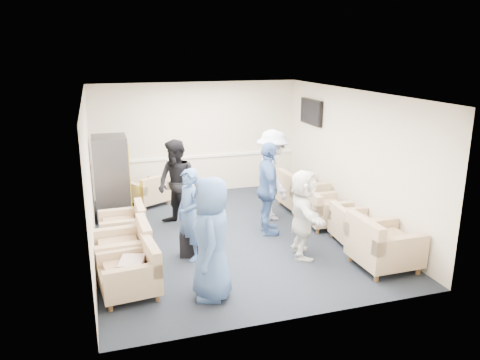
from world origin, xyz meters
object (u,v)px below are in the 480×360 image
object	(u,v)px
armchair_corner	(150,192)
armchair_left_near	(133,274)
armchair_right_midnear	(353,227)
person_mid_right	(268,189)
armchair_right_far	(300,193)
person_back_right	(273,175)
armchair_left_far	(126,228)
person_front_right	(303,214)
person_front_left	(211,239)
person_back_left	(177,184)
armchair_right_midfar	(323,211)
vending_machine	(112,178)
armchair_right_near	(381,247)
armchair_left_mid	(126,251)
person_mid_left	(189,215)

from	to	relation	value
armchair_corner	armchair_left_near	bearing A→B (deg)	51.98
armchair_right_midnear	person_mid_right	bearing A→B (deg)	60.99
armchair_right_midnear	armchair_right_far	world-z (taller)	armchair_right_far
person_back_right	person_mid_right	xyz separation A→B (m)	(-0.39, -0.76, -0.04)
armchair_left_far	person_mid_right	distance (m)	2.73
person_front_right	person_front_left	bearing A→B (deg)	128.61
armchair_right_far	person_back_left	size ratio (longest dim) A/B	0.53
armchair_right_midfar	vending_machine	distance (m)	4.40
armchair_right_midfar	person_front_left	distance (m)	3.50
armchair_left_far	person_front_left	size ratio (longest dim) A/B	0.45
armchair_left_near	armchair_right_near	bearing A→B (deg)	79.10
armchair_right_far	person_front_left	bearing A→B (deg)	136.98
armchair_left_mid	armchair_right_near	world-z (taller)	armchair_right_near
armchair_right_far	armchair_corner	xyz separation A→B (m)	(-3.16, 1.25, -0.06)
armchair_left_far	person_back_left	bearing A→B (deg)	118.76
armchair_corner	person_mid_right	bearing A→B (deg)	101.08
person_back_left	person_back_right	world-z (taller)	person_back_right
armchair_right_near	armchair_right_far	size ratio (longest dim) A/B	1.02
person_back_right	person_mid_right	distance (m)	0.85
vending_machine	person_back_right	bearing A→B (deg)	-18.29
armchair_left_mid	person_mid_right	bearing A→B (deg)	104.49
armchair_left_far	armchair_right_far	size ratio (longest dim) A/B	0.86
armchair_right_midfar	armchair_right_midnear	bearing A→B (deg)	-170.88
armchair_right_near	armchair_corner	distance (m)	5.40
armchair_left_near	person_front_left	distance (m)	1.28
armchair_left_near	armchair_left_mid	size ratio (longest dim) A/B	0.99
armchair_right_far	person_front_right	distance (m)	2.52
armchair_right_near	armchair_left_far	bearing A→B (deg)	59.76
armchair_right_far	vending_machine	distance (m)	4.06
person_back_left	person_mid_right	bearing A→B (deg)	30.07
armchair_right_near	person_mid_right	world-z (taller)	person_mid_right
armchair_right_far	person_mid_left	bearing A→B (deg)	120.91
armchair_right_midfar	armchair_corner	xyz separation A→B (m)	(-3.16, 2.39, -0.02)
armchair_corner	person_front_right	xyz separation A→B (m)	(2.18, -3.54, 0.47)
person_front_left	vending_machine	bearing A→B (deg)	-149.24
armchair_left_far	armchair_right_midfar	size ratio (longest dim) A/B	0.99
armchair_right_near	person_mid_left	world-z (taller)	person_mid_left
armchair_right_far	vending_machine	bearing A→B (deg)	79.08
armchair_left_mid	person_mid_right	xyz separation A→B (m)	(2.71, 0.84, 0.56)
person_front_right	armchair_left_far	bearing A→B (deg)	76.57
armchair_right_far	person_mid_left	distance (m)	3.39
armchair_left_mid	armchair_right_near	bearing A→B (deg)	71.69
armchair_left_mid	person_back_left	size ratio (longest dim) A/B	0.51
person_front_left	armchair_right_far	bearing A→B (deg)	152.07
armchair_left_far	person_mid_left	world-z (taller)	person_mid_left
person_mid_left	armchair_left_mid	bearing A→B (deg)	-100.76
armchair_right_far	armchair_left_mid	bearing A→B (deg)	115.42
armchair_right_midfar	person_front_right	world-z (taller)	person_front_right
person_back_left	person_mid_left	bearing A→B (deg)	-33.35
armchair_left_mid	armchair_right_near	distance (m)	4.09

